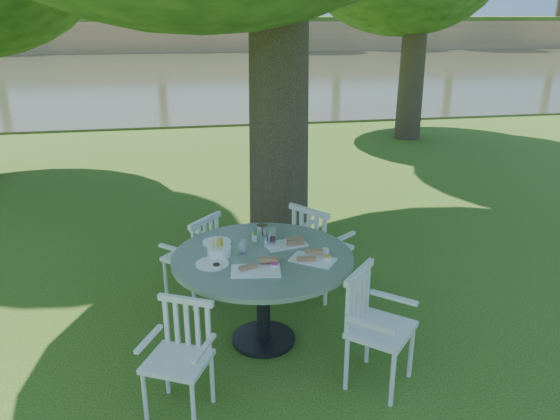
{
  "coord_description": "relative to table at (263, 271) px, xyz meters",
  "views": [
    {
      "loc": [
        -0.96,
        -4.99,
        2.75
      ],
      "look_at": [
        0.0,
        0.2,
        0.85
      ],
      "focal_mm": 35.0,
      "sensor_mm": 36.0,
      "label": 1
    }
  ],
  "objects": [
    {
      "name": "ground",
      "position": [
        0.34,
        0.84,
        -0.69
      ],
      "size": [
        140.0,
        140.0,
        0.0
      ],
      "primitive_type": "plane",
      "color": "#23430E",
      "rests_on": "ground"
    },
    {
      "name": "table",
      "position": [
        0.0,
        0.0,
        0.0
      ],
      "size": [
        1.53,
        1.53,
        0.84
      ],
      "color": "black",
      "rests_on": "ground"
    },
    {
      "name": "chair_sw",
      "position": [
        -0.7,
        -0.73,
        -0.2
      ],
      "size": [
        0.56,
        0.55,
        0.84
      ],
      "rotation": [
        0.0,
        0.0,
        -0.46
      ],
      "color": "silver",
      "rests_on": "ground"
    },
    {
      "name": "tableware",
      "position": [
        -0.08,
        0.08,
        0.18
      ],
      "size": [
        1.16,
        0.9,
        0.2
      ],
      "color": "white",
      "rests_on": "table"
    },
    {
      "name": "chair_nw",
      "position": [
        -0.52,
        0.86,
        -0.16
      ],
      "size": [
        0.62,
        0.63,
        0.91
      ],
      "rotation": [
        0.0,
        0.0,
        -2.3
      ],
      "color": "silver",
      "rests_on": "ground"
    },
    {
      "name": "river",
      "position": [
        0.34,
        23.84,
        -0.69
      ],
      "size": [
        100.0,
        28.0,
        0.12
      ],
      "primitive_type": "cube",
      "color": "#363821",
      "rests_on": "ground"
    },
    {
      "name": "chair_ne",
      "position": [
        0.65,
        0.75,
        -0.12
      ],
      "size": [
        0.66,
        0.67,
        0.97
      ],
      "rotation": [
        0.0,
        0.0,
        -4.08
      ],
      "color": "silver",
      "rests_on": "ground"
    },
    {
      "name": "chair_se",
      "position": [
        0.73,
        -0.68,
        -0.14
      ],
      "size": [
        0.64,
        0.65,
        0.93
      ],
      "rotation": [
        0.0,
        0.0,
        0.84
      ],
      "color": "silver",
      "rests_on": "ground"
    }
  ]
}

